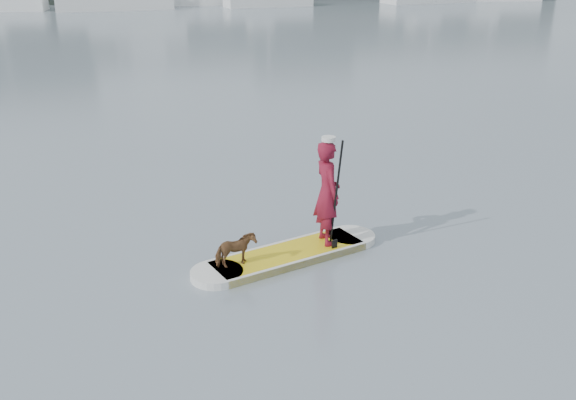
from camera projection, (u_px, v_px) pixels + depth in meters
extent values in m
plane|color=slate|center=(189.00, 204.00, 12.39)|extent=(140.00, 140.00, 0.00)
cube|color=yellow|center=(288.00, 255.00, 10.18)|extent=(2.62, 1.48, 0.12)
cylinder|color=silver|center=(217.00, 274.00, 9.58)|extent=(0.80, 0.80, 0.12)
cylinder|color=silver|center=(351.00, 238.00, 10.79)|extent=(0.80, 0.80, 0.12)
cube|color=silver|center=(276.00, 246.00, 10.48)|extent=(2.41, 0.77, 0.12)
cube|color=silver|center=(301.00, 264.00, 9.89)|extent=(2.41, 0.77, 0.12)
imported|color=maroon|center=(327.00, 193.00, 10.21)|extent=(0.44, 0.65, 1.71)
cylinder|color=silver|center=(329.00, 139.00, 9.88)|extent=(0.22, 0.22, 0.07)
imported|color=#58301E|center=(236.00, 250.00, 9.62)|extent=(0.66, 0.42, 0.52)
cylinder|color=black|center=(336.00, 197.00, 9.97)|extent=(0.12, 0.30, 1.89)
cube|color=black|center=(334.00, 249.00, 10.30)|extent=(0.10, 0.05, 0.32)
cube|color=white|center=(114.00, 0.00, 51.29)|extent=(9.27, 3.43, 1.52)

